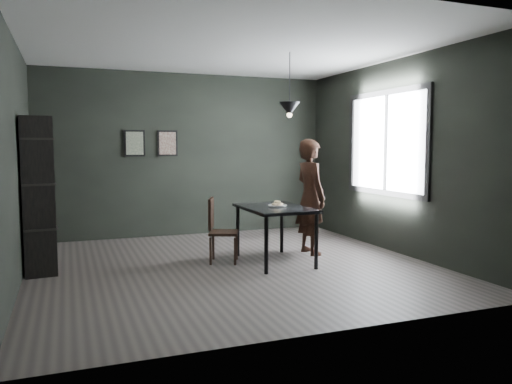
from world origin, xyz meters
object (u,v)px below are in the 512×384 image
object	(u,v)px
shelf_unit	(37,196)
pendant_lamp	(289,109)
cafe_table	(275,213)
wood_chair	(218,226)
white_plate	(277,206)
woman	(311,197)

from	to	relation	value
shelf_unit	pendant_lamp	world-z (taller)	pendant_lamp
cafe_table	wood_chair	bearing A→B (deg)	159.62
pendant_lamp	white_plate	bearing A→B (deg)	-156.13
wood_chair	cafe_table	bearing A→B (deg)	1.88
cafe_table	wood_chair	xyz separation A→B (m)	(-0.71, 0.26, -0.18)
wood_chair	pendant_lamp	bearing A→B (deg)	12.56
white_plate	shelf_unit	world-z (taller)	shelf_unit
wood_chair	shelf_unit	bearing A→B (deg)	-164.79
white_plate	pendant_lamp	bearing A→B (deg)	23.87
shelf_unit	pendant_lamp	bearing A→B (deg)	-13.41
shelf_unit	white_plate	bearing A→B (deg)	-15.71
white_plate	pendant_lamp	world-z (taller)	pendant_lamp
white_plate	shelf_unit	bearing A→B (deg)	169.84
cafe_table	shelf_unit	xyz separation A→B (m)	(-2.92, 0.54, 0.28)
shelf_unit	pendant_lamp	size ratio (longest dim) A/B	2.20
white_plate	cafe_table	bearing A→B (deg)	-169.79
shelf_unit	pendant_lamp	distance (m)	3.38
white_plate	woman	size ratio (longest dim) A/B	0.14
woman	pendant_lamp	bearing A→B (deg)	113.73
woman	pendant_lamp	distance (m)	1.32
woman	pendant_lamp	world-z (taller)	pendant_lamp
cafe_table	white_plate	bearing A→B (deg)	10.21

